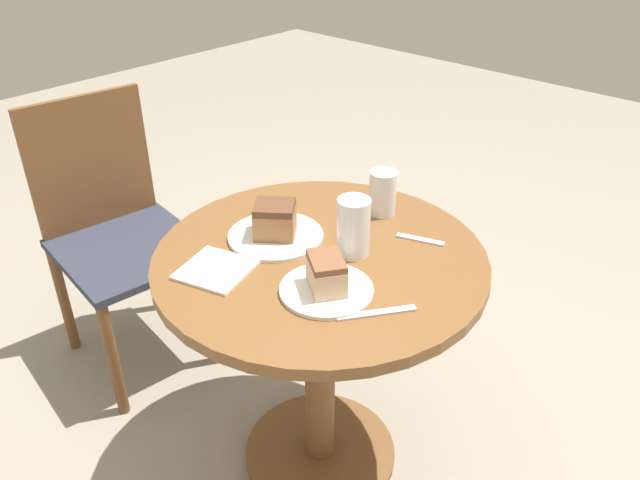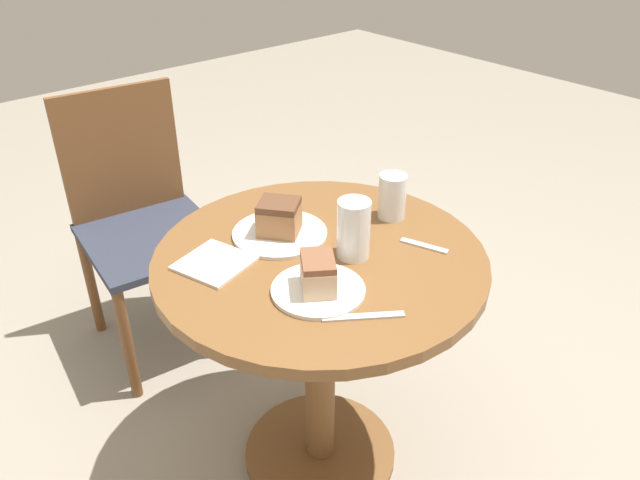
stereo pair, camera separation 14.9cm
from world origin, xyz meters
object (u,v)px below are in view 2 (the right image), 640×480
Objects in this scene: cake_slice_near at (318,273)px; cake_slice_far at (279,217)px; glass_lemonade at (392,199)px; glass_water at (354,232)px; chair at (144,221)px; plate_far at (280,233)px; plate_near at (318,290)px.

cake_slice_near is 0.27m from cake_slice_far.
glass_water is (-0.21, -0.07, 0.01)m from glass_lemonade.
glass_water reaches higher than cake_slice_near.
chair reaches higher than glass_lemonade.
plate_far is 0.27m from cake_slice_near.
chair reaches higher than cake_slice_near.
cake_slice_near is at bearing -109.06° from plate_far.
plate_near is 0.27m from plate_far.
plate_far is at bearing 70.94° from plate_near.
glass_water reaches higher than plate_near.
plate_far is (0.09, 0.25, 0.00)m from plate_near.
cake_slice_near is (-0.09, -0.25, 0.04)m from plate_far.
cake_slice_far is at bearing 70.94° from cake_slice_near.
glass_lemonade is at bearing -22.29° from plate_far.
glass_water reaches higher than glass_lemonade.
cake_slice_far is (0.09, 0.25, 0.05)m from plate_near.
glass_water is at bearing 20.11° from plate_near.
glass_water is at bearing 20.11° from cake_slice_near.
glass_lemonade reaches higher than plate_near.
plate_near is at bearing -84.29° from chair.
chair is 6.76× the size of cake_slice_far.
glass_lemonade is (0.34, -0.82, 0.29)m from chair.
glass_lemonade is 0.22m from glass_water.
chair is 0.96m from glass_water.
glass_water is (0.16, 0.06, 0.02)m from cake_slice_near.
cake_slice_far is at bearing 70.94° from plate_near.
chair is 1.00m from cake_slice_near.
cake_slice_far is 1.11× the size of glass_lemonade.
glass_lemonade is (0.37, 0.13, 0.00)m from cake_slice_near.
cake_slice_near is (-0.03, -0.96, 0.29)m from chair.
glass_water is (0.16, 0.06, 0.06)m from plate_near.
cake_slice_far is 0.31m from glass_lemonade.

